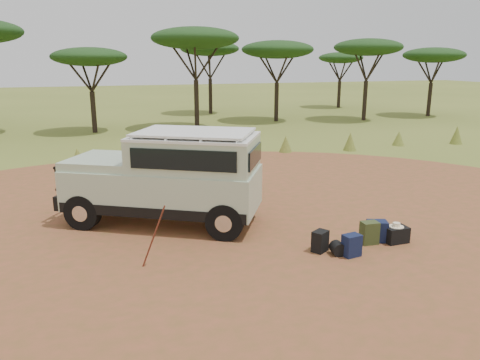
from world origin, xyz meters
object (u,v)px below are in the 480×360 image
object	(u,v)px
backpack_black	(320,241)
safari_vehicle	(169,179)
duffel_navy	(377,231)
hard_case	(396,235)
backpack_navy	(352,246)
backpack_olive	(369,233)
walking_staff	(154,237)

from	to	relation	value
backpack_black	safari_vehicle	bearing A→B (deg)	102.26
duffel_navy	hard_case	distance (m)	0.43
backpack_navy	duffel_navy	world-z (taller)	duffel_navy
backpack_black	backpack_navy	size ratio (longest dim) A/B	0.98
duffel_navy	hard_case	bearing A→B (deg)	-8.02
safari_vehicle	backpack_olive	bearing A→B (deg)	-5.07
backpack_olive	hard_case	distance (m)	0.65
backpack_navy	safari_vehicle	bearing A→B (deg)	126.40
backpack_black	duffel_navy	bearing A→B (deg)	-27.00
backpack_olive	hard_case	xyz separation A→B (m)	(0.63, -0.12, -0.08)
backpack_black	hard_case	size ratio (longest dim) A/B	0.89
safari_vehicle	backpack_navy	distance (m)	4.78
walking_staff	backpack_black	size ratio (longest dim) A/B	2.93
backpack_olive	hard_case	bearing A→B (deg)	-6.52
walking_staff	backpack_black	world-z (taller)	walking_staff
backpack_navy	hard_case	distance (m)	1.44
safari_vehicle	backpack_black	size ratio (longest dim) A/B	10.98
safari_vehicle	backpack_olive	world-z (taller)	safari_vehicle
duffel_navy	backpack_navy	bearing A→B (deg)	-132.05
backpack_olive	duffel_navy	world-z (taller)	backpack_olive
safari_vehicle	backpack_navy	bearing A→B (deg)	-15.28
hard_case	backpack_black	bearing A→B (deg)	176.61
duffel_navy	safari_vehicle	bearing A→B (deg)	166.37
safari_vehicle	hard_case	distance (m)	5.63
duffel_navy	hard_case	size ratio (longest dim) A/B	0.93
backpack_olive	hard_case	world-z (taller)	backpack_olive
backpack_navy	backpack_olive	world-z (taller)	backpack_olive
safari_vehicle	hard_case	world-z (taller)	safari_vehicle
walking_staff	backpack_navy	world-z (taller)	walking_staff
backpack_black	backpack_olive	bearing A→B (deg)	-29.59
backpack_black	backpack_olive	xyz separation A→B (m)	(1.28, 0.03, 0.03)
safari_vehicle	backpack_navy	xyz separation A→B (m)	(3.27, -3.36, -0.92)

